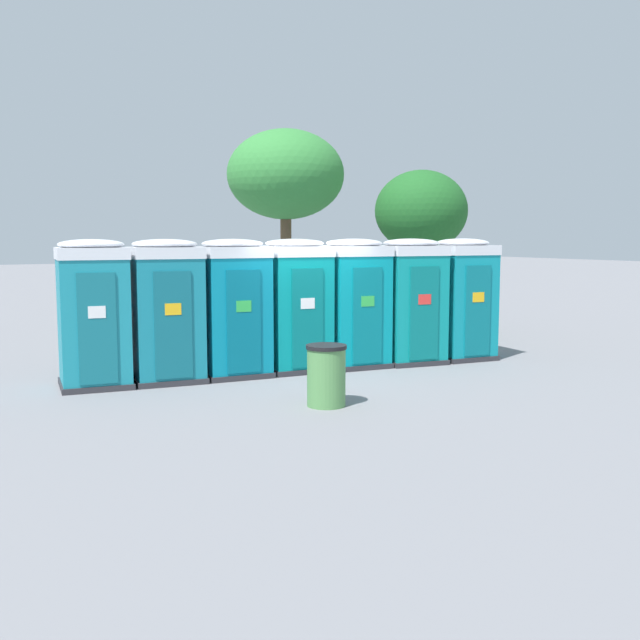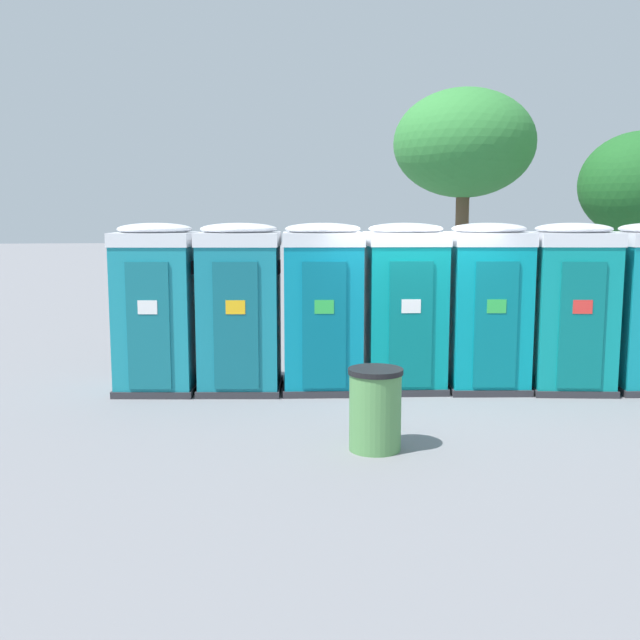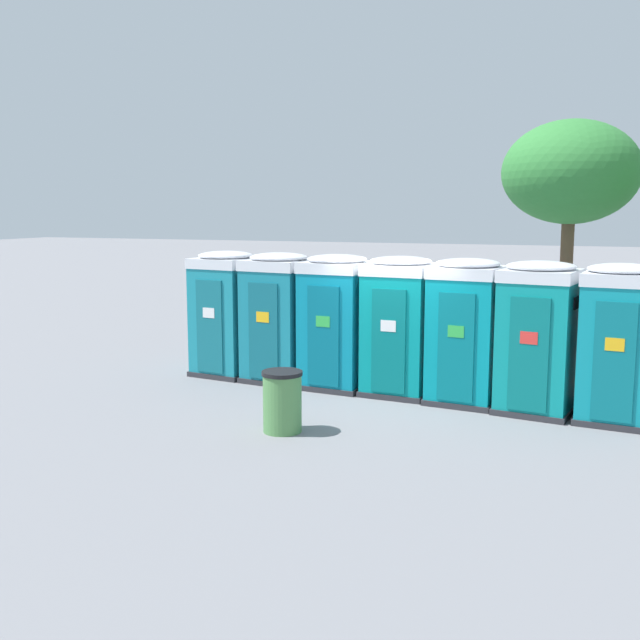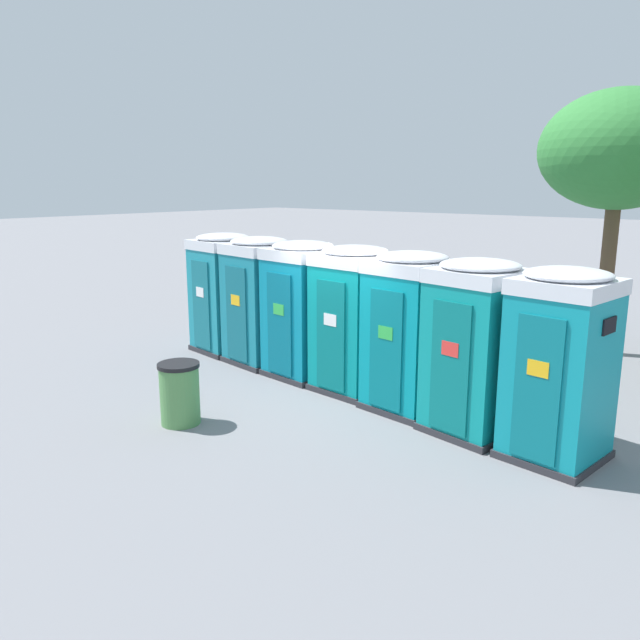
# 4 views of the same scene
# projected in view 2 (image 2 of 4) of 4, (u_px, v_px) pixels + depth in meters

# --- Properties ---
(ground_plane) EXTENTS (120.00, 120.00, 0.00)m
(ground_plane) POSITION_uv_depth(u_px,v_px,m) (404.00, 390.00, 11.47)
(ground_plane) COLOR slate
(portapotty_0) EXTENTS (1.33, 1.35, 2.54)m
(portapotty_0) POSITION_uv_depth(u_px,v_px,m) (157.00, 307.00, 11.27)
(portapotty_0) COLOR #2D2D33
(portapotty_0) RESTS_ON ground
(portapotty_1) EXTENTS (1.37, 1.34, 2.54)m
(portapotty_1) POSITION_uv_depth(u_px,v_px,m) (240.00, 307.00, 11.28)
(portapotty_1) COLOR #2D2D33
(portapotty_1) RESTS_ON ground
(portapotty_2) EXTENTS (1.31, 1.30, 2.54)m
(portapotty_2) POSITION_uv_depth(u_px,v_px,m) (323.00, 306.00, 11.32)
(portapotty_2) COLOR #2D2D33
(portapotty_2) RESTS_ON ground
(portapotty_3) EXTENTS (1.29, 1.29, 2.54)m
(portapotty_3) POSITION_uv_depth(u_px,v_px,m) (405.00, 306.00, 11.40)
(portapotty_3) COLOR #2D2D33
(portapotty_3) RESTS_ON ground
(portapotty_4) EXTENTS (1.31, 1.32, 2.54)m
(portapotty_4) POSITION_uv_depth(u_px,v_px,m) (487.00, 306.00, 11.38)
(portapotty_4) COLOR #2D2D33
(portapotty_4) RESTS_ON ground
(portapotty_5) EXTENTS (1.38, 1.37, 2.54)m
(portapotty_5) POSITION_uv_depth(u_px,v_px,m) (570.00, 306.00, 11.32)
(portapotty_5) COLOR #2D2D33
(portapotty_5) RESTS_ON ground
(street_tree_1) EXTENTS (3.12, 3.12, 5.41)m
(street_tree_1) POSITION_uv_depth(u_px,v_px,m) (464.00, 145.00, 16.53)
(street_tree_1) COLOR brown
(street_tree_1) RESTS_ON ground
(trash_can) EXTENTS (0.63, 0.63, 0.95)m
(trash_can) POSITION_uv_depth(u_px,v_px,m) (375.00, 409.00, 8.49)
(trash_can) COLOR #518C4C
(trash_can) RESTS_ON ground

